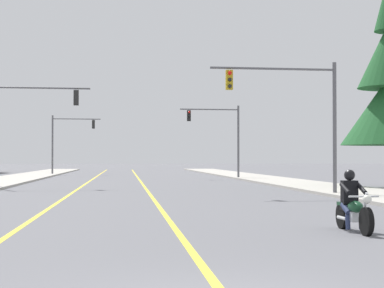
# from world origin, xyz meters

# --- Properties ---
(lane_stripe_center) EXTENTS (0.16, 100.00, 0.01)m
(lane_stripe_center) POSITION_xyz_m (-0.01, 45.00, 0.00)
(lane_stripe_center) COLOR yellow
(lane_stripe_center) RESTS_ON ground
(lane_stripe_left) EXTENTS (0.16, 100.00, 0.01)m
(lane_stripe_left) POSITION_xyz_m (-3.83, 45.00, 0.00)
(lane_stripe_left) COLOR yellow
(lane_stripe_left) RESTS_ON ground
(sidewalk_kerb_right) EXTENTS (4.40, 110.00, 0.14)m
(sidewalk_kerb_right) POSITION_xyz_m (10.11, 40.00, 0.07)
(sidewalk_kerb_right) COLOR #ADA89E
(sidewalk_kerb_right) RESTS_ON ground
(motorcycle_with_rider) EXTENTS (0.70, 2.19, 1.46)m
(motorcycle_with_rider) POSITION_xyz_m (4.09, 7.68, 0.59)
(motorcycle_with_rider) COLOR black
(motorcycle_with_rider) RESTS_ON ground
(traffic_signal_near_right) EXTENTS (5.96, 0.53, 6.20)m
(traffic_signal_near_right) POSITION_xyz_m (6.75, 22.66, 4.16)
(traffic_signal_near_right) COLOR #56565B
(traffic_signal_near_right) RESTS_ON ground
(traffic_signal_near_left) EXTENTS (5.59, 0.54, 6.20)m
(traffic_signal_near_left) POSITION_xyz_m (-7.11, 32.22, 4.14)
(traffic_signal_near_left) COLOR #56565B
(traffic_signal_near_left) RESTS_ON ground
(traffic_signal_mid_right) EXTENTS (5.07, 0.54, 6.20)m
(traffic_signal_mid_right) POSITION_xyz_m (6.94, 48.42, 4.11)
(traffic_signal_mid_right) COLOR #56565B
(traffic_signal_mid_right) RESTS_ON ground
(traffic_signal_mid_left) EXTENTS (5.03, 0.52, 6.20)m
(traffic_signal_mid_left) POSITION_xyz_m (-7.20, 63.31, 4.11)
(traffic_signal_mid_left) COLOR #56565B
(traffic_signal_mid_left) RESTS_ON ground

